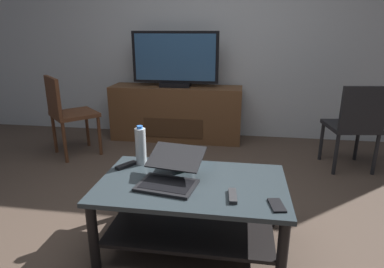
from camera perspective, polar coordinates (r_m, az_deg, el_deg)
name	(u,v)px	position (r m, az deg, el deg)	size (l,w,h in m)	color
ground_plane	(178,228)	(2.44, -2.47, -16.02)	(7.68, 7.68, 0.00)	#4C3D33
back_wall	(212,25)	(4.29, 3.46, 18.37)	(6.40, 0.12, 2.80)	silver
coffee_table	(192,202)	(2.11, 0.01, -11.73)	(1.16, 0.71, 0.45)	#2D383D
media_cabinet	(176,113)	(4.16, -2.75, 3.65)	(1.63, 0.43, 0.68)	brown
television	(175,61)	(4.03, -2.96, 12.66)	(1.05, 0.20, 0.66)	black
dining_chair	(355,123)	(3.54, 26.49, 1.71)	(0.50, 0.50, 0.87)	black
side_chair	(67,111)	(3.81, -20.96, 3.78)	(0.62, 0.62, 0.89)	#59331E
laptop	(171,173)	(2.03, -3.73, -6.85)	(0.40, 0.45, 0.18)	black
router_box	(183,158)	(2.23, -1.53, -4.26)	(0.14, 0.10, 0.13)	silver
water_bottle_near	(141,146)	(2.30, -8.92, -2.06)	(0.07, 0.07, 0.28)	silver
cell_phone	(277,205)	(1.85, 14.54, -11.91)	(0.07, 0.14, 0.01)	black
tv_remote	(126,165)	(2.31, -11.40, -5.37)	(0.04, 0.16, 0.02)	black
soundbar_remote	(233,196)	(1.89, 7.09, -10.63)	(0.04, 0.16, 0.02)	#2D2D30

